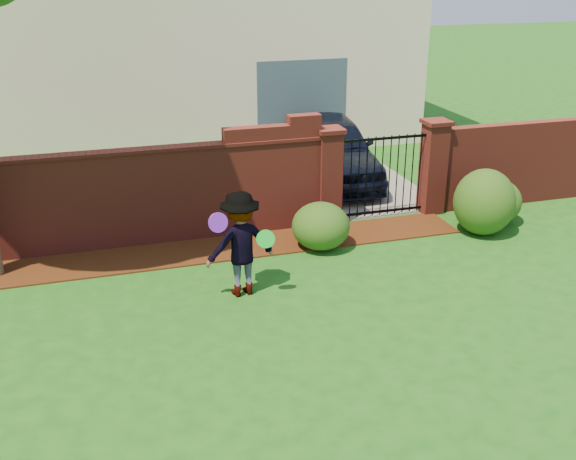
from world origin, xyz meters
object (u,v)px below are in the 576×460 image
object	(u,v)px
car	(333,151)
frisbee_purple	(218,223)
man	(241,245)
frisbee_green	(266,239)

from	to	relation	value
car	frisbee_purple	size ratio (longest dim) A/B	14.92
man	car	bearing A→B (deg)	-131.06
man	frisbee_purple	bearing A→B (deg)	28.26
frisbee_purple	frisbee_green	size ratio (longest dim) A/B	1.05
man	frisbee_purple	distance (m)	0.69
man	frisbee_purple	size ratio (longest dim) A/B	5.62
car	frisbee_green	xyz separation A→B (m)	(-2.93, -5.05, 0.24)
car	frisbee_purple	bearing A→B (deg)	-118.98
frisbee_purple	frisbee_green	distance (m)	0.77
frisbee_purple	frisbee_green	xyz separation A→B (m)	(0.69, 0.01, -0.34)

